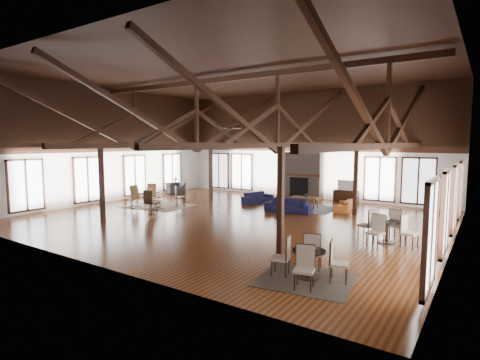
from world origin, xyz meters
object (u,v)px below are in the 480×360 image
Objects in this scene: coffee_table at (305,198)px; cafe_table_near at (309,259)px; sofa_navy_front at (288,206)px; armchair at (175,188)px; sofa_navy_left at (258,198)px; cafe_table_far at (387,228)px; sofa_orange at (343,205)px; tv_console at (346,196)px.

cafe_table_near is at bearing -68.14° from coffee_table.
sofa_navy_front is 1.99× the size of armchair.
cafe_table_far is (7.47, -4.51, 0.23)m from sofa_navy_left.
armchair is (-8.52, 1.62, 0.04)m from sofa_navy_front.
cafe_table_near reaches higher than sofa_orange.
coffee_table is at bearing -90.61° from sofa_orange.
sofa_navy_left is 1.76× the size of armchair.
sofa_navy_left is at bearing 148.86° from cafe_table_far.
tv_console is (-0.72, 2.58, 0.07)m from sofa_orange.
sofa_orange is 5.60m from cafe_table_far.
sofa_orange is 2.68m from tv_console.
sofa_navy_front reaches higher than sofa_orange.
sofa_navy_front is 1.64× the size of tv_console.
cafe_table_near reaches higher than coffee_table.
cafe_table_far reaches higher than sofa_navy_front.
armchair is at bearing 176.59° from coffee_table.
cafe_table_far is at bearing -111.60° from sofa_navy_left.
sofa_orange is (4.50, 0.23, -0.02)m from sofa_navy_left.
sofa_navy_left is at bearing -143.35° from tv_console.
cafe_table_near reaches higher than armchair.
coffee_table is (0.13, 1.52, 0.15)m from sofa_navy_front.
tv_console reaches higher than sofa_navy_left.
sofa_navy_front is 1.53m from coffee_table.
sofa_navy_front reaches higher than sofa_navy_left.
armchair is at bearing 145.02° from cafe_table_near.
sofa_orange is at bearing 33.38° from sofa_navy_front.
sofa_navy_left is (-2.55, 1.53, -0.03)m from sofa_navy_front.
sofa_navy_left is 0.99× the size of cafe_table_near.
cafe_table_near is 11.91m from tv_console.
armchair is 14.21m from cafe_table_far.
coffee_table is (2.68, -0.01, 0.19)m from sofa_navy_left.
tv_console is at bearing 65.50° from sofa_navy_front.
cafe_table_far reaches higher than sofa_orange.
armchair is at bearing -164.45° from tv_console.
cafe_table_near is (4.12, -7.22, 0.17)m from sofa_navy_front.
coffee_table is 8.65m from armchair.
sofa_orange is 1.85m from coffee_table.
cafe_table_far is 8.20m from tv_console.
sofa_navy_left is 1.33× the size of coffee_table.
coffee_table is at bearing 114.56° from cafe_table_near.
sofa_orange is at bearing 122.03° from cafe_table_far.
cafe_table_far is (4.92, -2.99, 0.19)m from sofa_navy_front.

